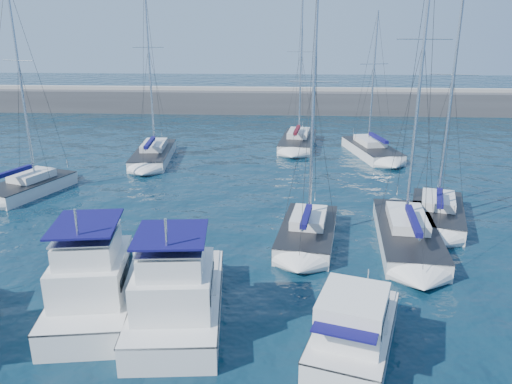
# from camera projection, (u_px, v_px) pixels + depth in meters

# --- Properties ---
(ground) EXTENTS (220.00, 220.00, 0.00)m
(ground) POSITION_uv_depth(u_px,v_px,m) (230.00, 306.00, 21.82)
(ground) COLOR black
(ground) RESTS_ON ground
(breakwater) EXTENTS (160.00, 6.00, 4.45)m
(breakwater) POSITION_uv_depth(u_px,v_px,m) (269.00, 104.00, 70.72)
(breakwater) COLOR #424244
(breakwater) RESTS_ON ground
(motor_yacht_port_inner) EXTENTS (4.52, 8.71, 4.69)m
(motor_yacht_port_inner) POSITION_uv_depth(u_px,v_px,m) (98.00, 284.00, 21.41)
(motor_yacht_port_inner) COLOR silver
(motor_yacht_port_inner) RESTS_ON ground
(motor_yacht_stbd_inner) EXTENTS (4.25, 7.99, 4.69)m
(motor_yacht_stbd_inner) POSITION_uv_depth(u_px,v_px,m) (177.00, 297.00, 20.37)
(motor_yacht_stbd_inner) COLOR silver
(motor_yacht_stbd_inner) RESTS_ON ground
(motor_yacht_stbd_outer) EXTENTS (4.27, 6.32, 3.20)m
(motor_yacht_stbd_outer) POSITION_uv_depth(u_px,v_px,m) (353.00, 333.00, 18.31)
(motor_yacht_stbd_outer) COLOR silver
(motor_yacht_stbd_outer) RESTS_ON ground
(sailboat_mid_a) EXTENTS (5.10, 7.36, 15.05)m
(sailboat_mid_a) POSITION_uv_depth(u_px,v_px,m) (29.00, 186.00, 36.36)
(sailboat_mid_a) COLOR silver
(sailboat_mid_a) RESTS_ON ground
(sailboat_mid_c) EXTENTS (3.94, 7.41, 14.14)m
(sailboat_mid_c) POSITION_uv_depth(u_px,v_px,m) (308.00, 232.00, 28.32)
(sailboat_mid_c) COLOR silver
(sailboat_mid_c) RESTS_ON ground
(sailboat_mid_d) EXTENTS (4.03, 9.53, 17.74)m
(sailboat_mid_d) POSITION_uv_depth(u_px,v_px,m) (407.00, 233.00, 28.12)
(sailboat_mid_d) COLOR silver
(sailboat_mid_d) RESTS_ON ground
(sailboat_mid_e) EXTENTS (4.84, 7.70, 14.31)m
(sailboat_mid_e) POSITION_uv_depth(u_px,v_px,m) (437.00, 213.00, 31.14)
(sailboat_mid_e) COLOR silver
(sailboat_mid_e) RESTS_ON ground
(sailboat_back_a) EXTENTS (3.88, 9.29, 15.86)m
(sailboat_back_a) POSITION_uv_depth(u_px,v_px,m) (154.00, 154.00, 45.47)
(sailboat_back_a) COLOR silver
(sailboat_back_a) RESTS_ON ground
(sailboat_back_b) EXTENTS (4.18, 9.15, 14.81)m
(sailboat_back_b) POSITION_uv_depth(u_px,v_px,m) (298.00, 141.00, 50.65)
(sailboat_back_b) COLOR silver
(sailboat_back_b) RESTS_ON ground
(sailboat_back_c) EXTENTS (4.82, 9.14, 13.30)m
(sailboat_back_c) POSITION_uv_depth(u_px,v_px,m) (371.00, 150.00, 47.21)
(sailboat_back_c) COLOR silver
(sailboat_back_c) RESTS_ON ground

